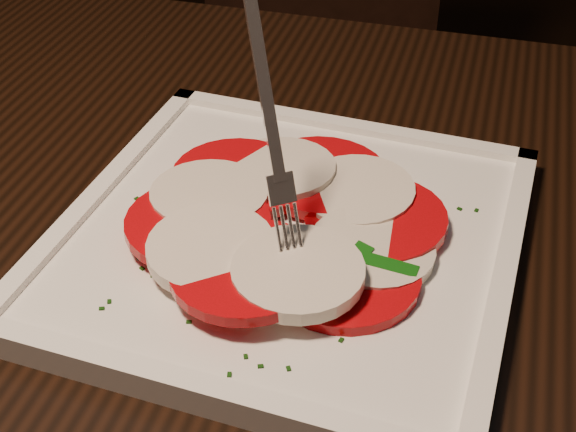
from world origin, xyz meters
name	(u,v)px	position (x,y,z in m)	size (l,w,h in m)	color
table	(248,334)	(0.24, -0.07, 0.65)	(1.24, 0.86, 0.75)	black
chair	(318,33)	(0.13, 0.76, 0.53)	(0.47, 0.47, 0.93)	black
plate	(288,241)	(0.27, -0.07, 0.76)	(0.32, 0.32, 0.01)	white
caprese_salad	(288,220)	(0.27, -0.07, 0.78)	(0.25, 0.25, 0.02)	#C0040F
fork	(266,117)	(0.26, -0.07, 0.86)	(0.03, 0.08, 0.15)	white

